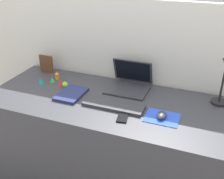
{
  "coord_description": "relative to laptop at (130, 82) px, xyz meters",
  "views": [
    {
      "loc": [
        0.64,
        -1.55,
        1.68
      ],
      "look_at": [
        0.03,
        0.0,
        0.83
      ],
      "focal_mm": 44.38,
      "sensor_mm": 36.0,
      "label": 1
    }
  ],
  "objects": [
    {
      "name": "back_wall",
      "position": [
        -0.08,
        0.16,
        -0.11
      ],
      "size": [
        2.92,
        0.05,
        1.37
      ],
      "primitive_type": "cube",
      "color": "silver",
      "rests_on": "ground_plane"
    },
    {
      "name": "desk",
      "position": [
        -0.08,
        -0.24,
        -0.42
      ],
      "size": [
        1.72,
        0.71,
        0.74
      ],
      "primitive_type": "cube",
      "color": "#38383D",
      "rests_on": "ground_plane"
    },
    {
      "name": "laptop",
      "position": [
        0.0,
        0.0,
        0.0
      ],
      "size": [
        0.3,
        0.28,
        0.2
      ],
      "color": "#333338",
      "rests_on": "desk"
    },
    {
      "name": "keyboard",
      "position": [
        -0.01,
        -0.3,
        -0.04
      ],
      "size": [
        0.41,
        0.13,
        0.02
      ],
      "primitive_type": "cube",
      "color": "#333338",
      "rests_on": "desk"
    },
    {
      "name": "mousepad",
      "position": [
        0.32,
        -0.32,
        -0.05
      ],
      "size": [
        0.21,
        0.17,
        0.0
      ],
      "primitive_type": "cube",
      "color": "blue",
      "rests_on": "desk"
    },
    {
      "name": "mouse",
      "position": [
        0.32,
        -0.32,
        -0.03
      ],
      "size": [
        0.06,
        0.1,
        0.03
      ],
      "primitive_type": "ellipsoid",
      "color": "#333338",
      "rests_on": "mousepad"
    },
    {
      "name": "cell_phone",
      "position": [
        0.09,
        -0.4,
        -0.05
      ],
      "size": [
        0.08,
        0.14,
        0.01
      ],
      "primitive_type": "cube",
      "rotation": [
        0.0,
        0.0,
        0.16
      ],
      "color": "black",
      "rests_on": "desk"
    },
    {
      "name": "desk_lamp",
      "position": [
        0.64,
        -0.02,
        0.11
      ],
      "size": [
        0.11,
        0.14,
        0.34
      ],
      "color": "black",
      "rests_on": "desk"
    },
    {
      "name": "notebook_pad",
      "position": [
        -0.35,
        -0.26,
        -0.04
      ],
      "size": [
        0.17,
        0.24,
        0.02
      ],
      "primitive_type": "cube",
      "rotation": [
        0.0,
        0.0,
        -0.0
      ],
      "color": "navy",
      "rests_on": "desk"
    },
    {
      "name": "picture_frame",
      "position": [
        -0.74,
        0.03,
        0.02
      ],
      "size": [
        0.12,
        0.02,
        0.15
      ],
      "primitive_type": "cube",
      "color": "brown",
      "rests_on": "desk"
    },
    {
      "name": "toy_figurine_green",
      "position": [
        -0.6,
        -0.12,
        -0.03
      ],
      "size": [
        0.04,
        0.04,
        0.04
      ],
      "primitive_type": "cone",
      "color": "green",
      "rests_on": "desk"
    },
    {
      "name": "toy_figurine_lime",
      "position": [
        -0.45,
        -0.17,
        -0.03
      ],
      "size": [
        0.04,
        0.04,
        0.05
      ],
      "primitive_type": "ellipsoid",
      "color": "#8CDB33",
      "rests_on": "desk"
    },
    {
      "name": "toy_figurine_teal",
      "position": [
        -0.66,
        -0.18,
        -0.03
      ],
      "size": [
        0.04,
        0.04,
        0.05
      ],
      "primitive_type": "cone",
      "color": "teal",
      "rests_on": "desk"
    },
    {
      "name": "toy_figurine_orange",
      "position": [
        -0.59,
        -0.06,
        -0.02
      ],
      "size": [
        0.03,
        0.03,
        0.06
      ],
      "color": "orange",
      "rests_on": "desk"
    },
    {
      "name": "toy_figurine_red",
      "position": [
        -0.5,
        -0.15,
        -0.03
      ],
      "size": [
        0.04,
        0.04,
        0.04
      ],
      "primitive_type": "cone",
      "color": "red",
      "rests_on": "desk"
    }
  ]
}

